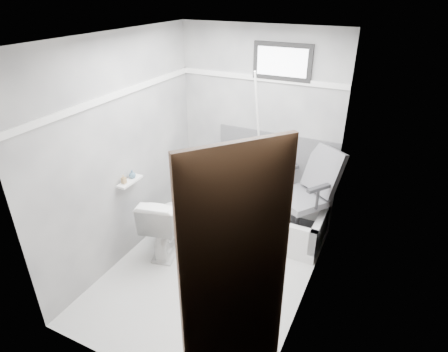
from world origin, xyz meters
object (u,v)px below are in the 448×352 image
Objects in this scene: office_chair at (301,193)px; toilet at (167,222)px; door at (253,324)px; soap_bottle_a at (124,179)px; soap_bottle_b at (132,174)px; bathtub at (261,217)px.

toilet is (-1.29, -0.83, -0.28)m from office_chair.
office_chair is at bearing 97.71° from door.
soap_bottle_b is (0.00, 0.14, -0.01)m from soap_bottle_a.
soap_bottle_b reaches higher than toilet.
soap_bottle_b is at bearing 90.00° from soap_bottle_a.
office_chair is 11.32× the size of soap_bottle_b.
soap_bottle_b is (-0.32, -0.11, 0.59)m from toilet.
office_chair is 0.53× the size of door.
soap_bottle_b is (-1.17, -0.90, 0.75)m from bathtub.
office_chair is (0.44, 0.04, 0.44)m from bathtub.
soap_bottle_a is at bearing 148.57° from door.
bathtub is 0.75× the size of door.
office_chair is at bearing 5.74° from bathtub.
bathtub is 15.47× the size of soap_bottle_a.
soap_bottle_a is 1.04× the size of soap_bottle_b.
soap_bottle_a is (-0.32, -0.25, 0.60)m from toilet.
toilet is 0.38× the size of door.
door is at bearing 124.91° from toilet.
soap_bottle_b is at bearing 5.43° from toilet.
toilet is at bearing -111.87° from office_chair.
toilet is 2.23m from door.
soap_bottle_b reaches higher than bathtub.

